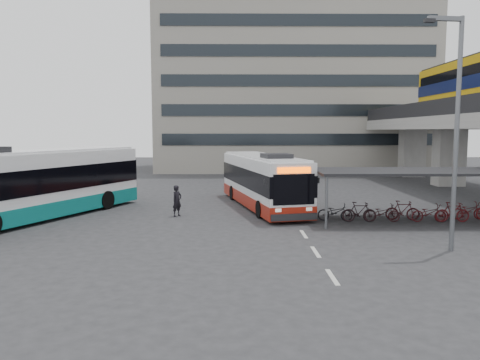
{
  "coord_description": "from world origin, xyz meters",
  "views": [
    {
      "loc": [
        -0.49,
        -19.92,
        4.47
      ],
      "look_at": [
        -0.23,
        3.6,
        2.0
      ],
      "focal_mm": 35.0,
      "sensor_mm": 36.0,
      "label": 1
    }
  ],
  "objects_px": {
    "lamp_post": "(454,120)",
    "bus_main": "(262,181)",
    "pedestrian": "(177,201)",
    "bus_teal": "(40,184)"
  },
  "relations": [
    {
      "from": "lamp_post",
      "to": "bus_main",
      "type": "bearing_deg",
      "value": 115.68
    },
    {
      "from": "bus_main",
      "to": "pedestrian",
      "type": "distance_m",
      "value": 5.63
    },
    {
      "from": "bus_main",
      "to": "pedestrian",
      "type": "xyz_separation_m",
      "value": [
        -4.65,
        -3.09,
        -0.7
      ]
    },
    {
      "from": "bus_main",
      "to": "bus_teal",
      "type": "distance_m",
      "value": 12.11
    },
    {
      "from": "bus_teal",
      "to": "lamp_post",
      "type": "distance_m",
      "value": 19.46
    },
    {
      "from": "bus_main",
      "to": "lamp_post",
      "type": "bearing_deg",
      "value": -70.66
    },
    {
      "from": "bus_teal",
      "to": "pedestrian",
      "type": "xyz_separation_m",
      "value": [
        6.93,
        0.44,
        -0.93
      ]
    },
    {
      "from": "bus_main",
      "to": "bus_teal",
      "type": "height_order",
      "value": "bus_teal"
    },
    {
      "from": "pedestrian",
      "to": "bus_main",
      "type": "bearing_deg",
      "value": -17.7
    },
    {
      "from": "bus_main",
      "to": "lamp_post",
      "type": "height_order",
      "value": "lamp_post"
    }
  ]
}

